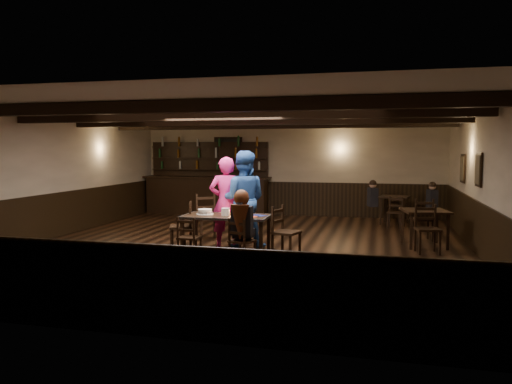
% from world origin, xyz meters
% --- Properties ---
extents(ground, '(10.00, 10.00, 0.00)m').
position_xyz_m(ground, '(0.00, 0.00, 0.00)').
color(ground, black).
rests_on(ground, ground).
extents(room_shell, '(9.02, 10.02, 2.71)m').
position_xyz_m(room_shell, '(0.01, 0.04, 1.75)').
color(room_shell, beige).
rests_on(room_shell, ground).
extents(dining_table, '(1.62, 0.83, 0.75)m').
position_xyz_m(dining_table, '(-0.14, -0.86, 0.67)').
color(dining_table, black).
rests_on(dining_table, ground).
extents(chair_near_left, '(0.38, 0.36, 0.79)m').
position_xyz_m(chair_near_left, '(-0.68, -1.44, 0.46)').
color(chair_near_left, black).
rests_on(chair_near_left, ground).
extents(chair_near_right, '(0.48, 0.47, 0.80)m').
position_xyz_m(chair_near_right, '(0.33, -1.58, 0.47)').
color(chair_near_right, black).
rests_on(chair_near_right, ground).
extents(chair_end_left, '(0.56, 0.57, 0.96)m').
position_xyz_m(chair_end_left, '(-1.02, -0.71, 0.56)').
color(chair_end_left, black).
rests_on(chair_end_left, ground).
extents(chair_end_right, '(0.54, 0.55, 0.96)m').
position_xyz_m(chair_end_right, '(0.94, -0.86, 0.56)').
color(chair_end_right, black).
rests_on(chair_end_right, ground).
extents(chair_far_pushed, '(0.64, 0.64, 1.01)m').
position_xyz_m(chair_far_pushed, '(-1.02, 0.53, 0.59)').
color(chair_far_pushed, black).
rests_on(chair_far_pushed, ground).
extents(woman_pink, '(0.76, 0.59, 1.84)m').
position_xyz_m(woman_pink, '(-0.34, -0.22, 0.92)').
color(woman_pink, '#D72D94').
rests_on(woman_pink, ground).
extents(man_blue, '(1.04, 0.85, 1.96)m').
position_xyz_m(man_blue, '(-0.00, -0.15, 0.98)').
color(man_blue, navy).
rests_on(man_blue, ground).
extents(seated_person, '(0.35, 0.53, 0.86)m').
position_xyz_m(seated_person, '(0.36, -1.54, 0.85)').
color(seated_person, black).
rests_on(seated_person, ground).
extents(cake, '(0.33, 0.33, 0.10)m').
position_xyz_m(cake, '(-0.56, -0.84, 0.80)').
color(cake, white).
rests_on(cake, dining_table).
extents(plate_stack_a, '(0.15, 0.15, 0.14)m').
position_xyz_m(plate_stack_a, '(-0.13, -0.91, 0.82)').
color(plate_stack_a, white).
rests_on(plate_stack_a, dining_table).
extents(plate_stack_b, '(0.16, 0.16, 0.18)m').
position_xyz_m(plate_stack_b, '(0.09, -0.76, 0.84)').
color(plate_stack_b, white).
rests_on(plate_stack_b, dining_table).
extents(tea_light, '(0.05, 0.05, 0.06)m').
position_xyz_m(tea_light, '(-0.05, -0.78, 0.78)').
color(tea_light, '#A5A8AD').
rests_on(tea_light, dining_table).
extents(salt_shaker, '(0.04, 0.04, 0.09)m').
position_xyz_m(salt_shaker, '(0.24, -0.98, 0.80)').
color(salt_shaker, silver).
rests_on(salt_shaker, dining_table).
extents(pepper_shaker, '(0.03, 0.03, 0.08)m').
position_xyz_m(pepper_shaker, '(0.33, -0.90, 0.79)').
color(pepper_shaker, '#A5A8AD').
rests_on(pepper_shaker, dining_table).
extents(drink_glass, '(0.07, 0.07, 0.11)m').
position_xyz_m(drink_glass, '(0.21, -0.74, 0.81)').
color(drink_glass, silver).
rests_on(drink_glass, dining_table).
extents(menu_red, '(0.35, 0.26, 0.00)m').
position_xyz_m(menu_red, '(0.31, -0.91, 0.75)').
color(menu_red, maroon).
rests_on(menu_red, dining_table).
extents(menu_blue, '(0.36, 0.33, 0.00)m').
position_xyz_m(menu_blue, '(0.46, -0.73, 0.75)').
color(menu_blue, '#0F164B').
rests_on(menu_blue, dining_table).
extents(bar_counter, '(3.93, 0.70, 2.20)m').
position_xyz_m(bar_counter, '(-2.50, 4.72, 0.73)').
color(bar_counter, black).
rests_on(bar_counter, ground).
extents(back_table_a, '(1.02, 1.02, 0.75)m').
position_xyz_m(back_table_a, '(3.56, 0.91, 0.65)').
color(back_table_a, black).
rests_on(back_table_a, ground).
extents(back_table_b, '(0.85, 0.85, 0.75)m').
position_xyz_m(back_table_b, '(3.03, 3.88, 0.64)').
color(back_table_b, black).
rests_on(back_table_b, ground).
extents(bg_patron_left, '(0.30, 0.39, 0.70)m').
position_xyz_m(bg_patron_left, '(2.47, 3.78, 0.82)').
color(bg_patron_left, black).
rests_on(bg_patron_left, ground).
extents(bg_patron_right, '(0.28, 0.37, 0.68)m').
position_xyz_m(bg_patron_right, '(3.96, 3.78, 0.80)').
color(bg_patron_right, black).
rests_on(bg_patron_right, ground).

